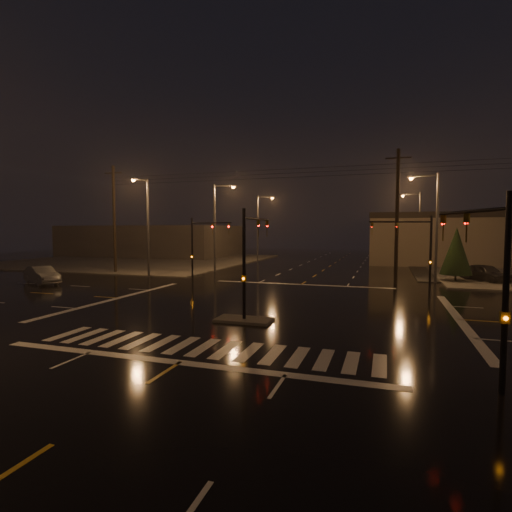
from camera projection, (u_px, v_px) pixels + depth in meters
The scene contains 21 objects.
ground at pixel (266, 307), 25.10m from camera, with size 140.00×140.00×0.00m, color black.
sidewalk_nw at pixel (138, 260), 62.85m from camera, with size 36.00×36.00×0.12m, color #47443F.
median_island at pixel (244, 320), 21.30m from camera, with size 3.00×1.60×0.15m, color #47443F.
crosswalk at pixel (203, 347), 16.56m from camera, with size 15.00×2.60×0.01m, color beige.
stop_bar_near at pixel (180, 362), 14.66m from camera, with size 16.00×0.50×0.01m, color beige.
stop_bar_far at pixel (301, 284), 35.53m from camera, with size 16.00×0.50×0.01m, color beige.
commercial_block at pixel (153, 241), 75.60m from camera, with size 30.00×18.00×5.60m, color #3B3534.
signal_mast_median at pixel (250, 250), 21.94m from camera, with size 0.25×4.59×6.00m.
signal_mast_ne at pixel (418, 243), 31.51m from camera, with size 4.84×1.86×6.00m.
signal_mast_nw at pixel (200, 241), 37.40m from camera, with size 4.84×1.86×6.00m.
signal_mast_se at pixel (490, 267), 12.43m from camera, with size 1.55×3.87×6.00m.
streetlight_1 at pixel (217, 222), 45.25m from camera, with size 2.77×0.32×10.00m.
streetlight_2 at pixel (260, 224), 60.43m from camera, with size 2.77×0.32×10.00m.
streetlight_3 at pixel (433, 220), 36.42m from camera, with size 2.77×0.32×10.00m.
streetlight_4 at pixel (417, 223), 55.39m from camera, with size 2.77×0.32×10.00m.
streetlight_5 at pixel (146, 221), 40.28m from camera, with size 0.32×2.77×10.00m.
utility_pole_0 at pixel (114, 219), 44.79m from camera, with size 2.20×0.32×12.00m.
utility_pole_1 at pixel (397, 216), 35.49m from camera, with size 2.20×0.32×12.00m.
conifer_0 at pixel (456, 251), 37.15m from camera, with size 2.81×2.81×5.08m.
car_parked at pixel (485, 273), 37.38m from camera, with size 1.97×4.90×1.67m, color black.
car_crossing at pixel (42, 275), 36.04m from camera, with size 1.67×4.78×1.57m, color slate.
Camera 1 is at (7.14, -23.79, 4.89)m, focal length 28.00 mm.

